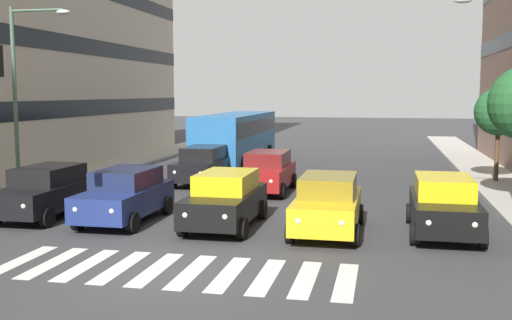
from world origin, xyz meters
The scene contains 12 objects.
ground_plane centered at (0.00, 0.00, 0.00)m, with size 180.00×180.00×0.00m, color #38383A.
crosswalk_markings centered at (0.00, 0.00, 0.00)m, with size 8.55×2.80×0.01m.
car_0 centered at (-6.58, -5.16, 0.89)m, with size 2.02×4.44×1.72m.
car_1 centered at (-3.20, -4.66, 0.89)m, with size 2.02×4.44×1.72m.
car_2 centered at (0.00, -4.78, 0.89)m, with size 2.02×4.44×1.72m.
car_3 centered at (3.40, -4.87, 0.89)m, with size 2.02×4.44×1.72m.
car_4 centered at (6.32, -5.01, 0.89)m, with size 2.02×4.44×1.72m.
car_row2_0 centered at (-0.01, -11.57, 0.89)m, with size 2.02×4.44×1.72m.
car_row2_1 centered at (3.36, -13.29, 0.89)m, with size 2.02×4.44×1.72m.
bus_behind_traffic centered at (3.40, -19.97, 1.86)m, with size 2.78×10.50×3.00m.
street_lamp_right centered at (8.92, -7.91, 4.57)m, with size 2.54×0.28×7.31m.
street_tree_2 centered at (-9.89, -16.00, 3.32)m, with size 2.18×2.18×4.28m.
Camera 1 is at (-4.81, 13.16, 4.19)m, focal length 42.23 mm.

